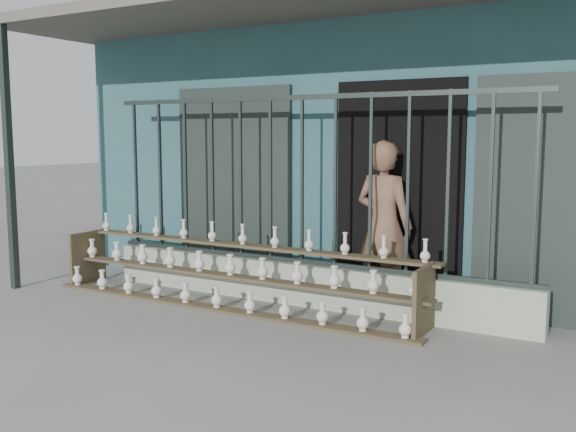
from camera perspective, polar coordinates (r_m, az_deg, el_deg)
The scene contains 6 objects.
ground at distance 5.98m, azimuth -4.84°, elevation -10.61°, with size 60.00×60.00×0.00m, color slate.
workshop_building at distance 9.48m, azimuth 9.80°, elevation 5.83°, with size 7.40×6.60×3.21m.
parapet_wall at distance 6.99m, azimuth 1.23°, elevation -6.05°, with size 5.00×0.20×0.45m, color #A5B59B.
security_fence at distance 6.82m, azimuth 1.25°, elevation 3.18°, with size 5.00×0.04×1.80m.
shelf_rack at distance 6.95m, azimuth -5.23°, elevation -5.02°, with size 4.50×0.68×0.85m.
elderly_woman at distance 6.78m, azimuth 8.51°, elevation -0.84°, with size 0.65×0.43×1.77m, color brown.
Camera 1 is at (3.24, -4.68, 1.82)m, focal length 40.00 mm.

